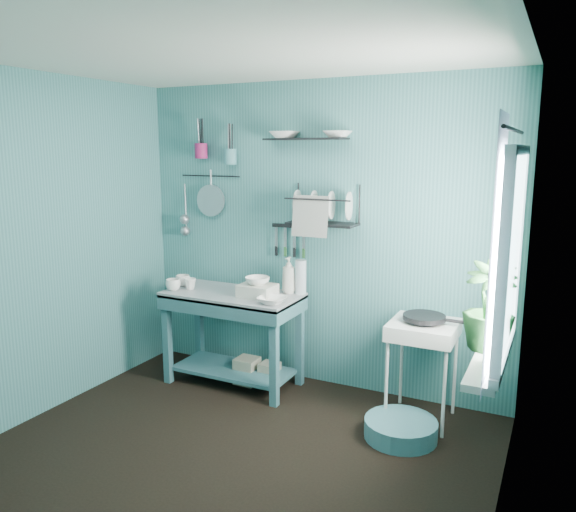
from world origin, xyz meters
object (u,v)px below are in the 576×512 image
at_px(mug_right, 183,281).
at_px(dish_rack, 323,205).
at_px(soap_bottle, 289,275).
at_px(hotplate_stand, 422,371).
at_px(potted_plant, 489,306).
at_px(storage_tin_small, 269,375).
at_px(work_counter, 233,338).
at_px(storage_tin_large, 247,371).
at_px(frying_pan, 424,317).
at_px(mug_left, 173,285).
at_px(colander, 211,201).
at_px(water_bottle, 301,277).
at_px(wash_tub, 258,291).
at_px(mug_mid, 190,284).
at_px(utensil_cup_magenta, 201,151).
at_px(utensil_cup_teal, 230,157).
at_px(floor_basin, 401,429).

xyz_separation_m(mug_right, dish_rack, (1.19, 0.25, 0.69)).
distance_m(soap_bottle, hotplate_stand, 1.29).
distance_m(dish_rack, potted_plant, 1.66).
bearing_deg(storage_tin_small, work_counter, -165.07).
bearing_deg(storage_tin_large, frying_pan, 0.08).
relative_size(hotplate_stand, dish_rack, 1.35).
height_order(mug_left, potted_plant, potted_plant).
distance_m(dish_rack, colander, 1.11).
xyz_separation_m(soap_bottle, water_bottle, (0.10, 0.02, -0.01)).
distance_m(mug_left, wash_tub, 0.74).
relative_size(work_counter, storage_tin_large, 5.08).
bearing_deg(hotplate_stand, mug_right, -178.51).
bearing_deg(mug_mid, water_bottle, 17.28).
distance_m(mug_mid, colander, 0.78).
distance_m(hotplate_stand, frying_pan, 0.41).
bearing_deg(mug_right, work_counter, 0.00).
distance_m(water_bottle, utensil_cup_magenta, 1.42).
bearing_deg(work_counter, hotplate_stand, 11.52).
bearing_deg(wash_tub, soap_bottle, 52.31).
height_order(utensil_cup_teal, storage_tin_large, utensil_cup_teal).
relative_size(wash_tub, floor_basin, 0.56).
relative_size(mug_mid, mug_right, 0.81).
height_order(work_counter, colander, colander).
height_order(work_counter, mug_right, mug_right).
relative_size(water_bottle, hotplate_stand, 0.38).
relative_size(water_bottle, potted_plant, 0.55).
distance_m(wash_tub, storage_tin_large, 0.75).
relative_size(dish_rack, potted_plant, 1.08).
bearing_deg(utensil_cup_magenta, soap_bottle, -6.20).
relative_size(utensil_cup_teal, storage_tin_large, 0.59).
height_order(mug_mid, storage_tin_small, mug_mid).
xyz_separation_m(mug_mid, colander, (-0.03, 0.39, 0.67)).
relative_size(mug_left, storage_tin_small, 0.61).
height_order(dish_rack, storage_tin_small, dish_rack).
bearing_deg(utensil_cup_magenta, mug_right, -93.72).
height_order(utensil_cup_magenta, floor_basin, utensil_cup_magenta).
xyz_separation_m(mug_left, hotplate_stand, (2.05, 0.21, -0.47)).
relative_size(wash_tub, hotplate_stand, 0.38).
bearing_deg(storage_tin_small, hotplate_stand, -1.26).
distance_m(mug_left, hotplate_stand, 2.11).
xyz_separation_m(colander, floor_basin, (1.93, -0.61, -1.44)).
bearing_deg(mug_right, storage_tin_small, 5.71).
distance_m(mug_left, utensil_cup_teal, 1.19).
bearing_deg(storage_tin_small, potted_plant, -20.40).
bearing_deg(work_counter, storage_tin_large, 36.18).
bearing_deg(storage_tin_large, mug_right, -175.24).
height_order(dish_rack, storage_tin_large, dish_rack).
distance_m(utensil_cup_teal, colander, 0.45).
distance_m(mug_left, floor_basin, 2.15).
xyz_separation_m(mug_right, utensil_cup_magenta, (0.02, 0.30, 1.10)).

